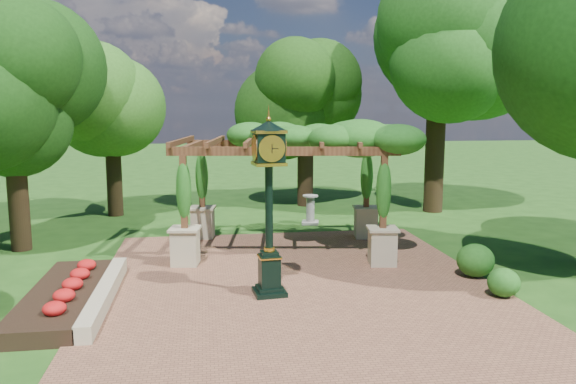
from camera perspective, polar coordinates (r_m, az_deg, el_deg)
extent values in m
plane|color=#1E4714|center=(13.46, 1.61, -10.89)|extent=(120.00, 120.00, 0.00)
cube|color=brown|center=(14.38, 0.90, -9.51)|extent=(10.00, 12.00, 0.04)
cube|color=#C6B793|center=(13.87, -18.12, -9.85)|extent=(0.35, 5.00, 0.40)
cube|color=red|center=(14.06, -21.79, -9.88)|extent=(1.50, 5.00, 0.36)
cube|color=black|center=(13.70, -1.89, -10.11)|extent=(0.81, 0.81, 0.11)
cube|color=black|center=(13.55, -1.90, -8.10)|extent=(0.51, 0.51, 0.84)
cube|color=gold|center=(13.45, -1.91, -6.59)|extent=(0.57, 0.57, 0.04)
cylinder|color=black|center=(13.19, -1.94, -1.52)|extent=(0.20, 0.20, 2.13)
cube|color=black|center=(13.01, -1.97, 4.53)|extent=(0.71, 0.71, 0.65)
cylinder|color=beige|center=(12.69, -1.65, 4.42)|extent=(0.56, 0.08, 0.56)
cone|color=black|center=(12.99, -1.98, 6.77)|extent=(0.91, 0.91, 0.23)
sphere|color=gold|center=(12.99, -1.98, 7.39)|extent=(0.13, 0.13, 0.13)
cube|color=#BBAF8B|center=(16.34, -10.39, -5.52)|extent=(0.83, 0.83, 1.01)
cube|color=brown|center=(16.03, -10.54, 0.05)|extent=(0.20, 0.20, 2.08)
cube|color=#BBAF8B|center=(16.31, 9.56, -5.52)|extent=(0.83, 0.83, 1.01)
cube|color=brown|center=(16.00, 9.70, 0.06)|extent=(0.20, 0.20, 2.08)
cube|color=#BBAF8B|center=(19.59, -8.65, -3.13)|extent=(0.83, 0.83, 1.01)
cube|color=brown|center=(19.33, -8.75, 1.53)|extent=(0.20, 0.20, 2.08)
cube|color=#BBAF8B|center=(19.56, 7.91, -3.13)|extent=(0.83, 0.83, 1.01)
cube|color=brown|center=(19.31, 8.01, 1.54)|extent=(0.20, 0.20, 2.08)
cube|color=brown|center=(15.64, -0.44, 4.16)|extent=(6.48, 1.11, 0.25)
cube|color=brown|center=(19.01, -0.38, 4.94)|extent=(6.48, 1.11, 0.25)
ellipsoid|color=#1F5819|center=(17.30, -0.41, 5.59)|extent=(7.05, 4.96, 1.13)
cube|color=gray|center=(21.86, 2.28, -3.13)|extent=(0.76, 0.76, 0.11)
cylinder|color=gray|center=(21.76, 2.28, -1.80)|extent=(0.39, 0.39, 1.03)
cylinder|color=gray|center=(21.67, 2.29, -0.39)|extent=(0.72, 0.72, 0.06)
ellipsoid|color=#215A19|center=(14.39, 21.06, -8.58)|extent=(0.89, 0.89, 0.68)
ellipsoid|color=#215718|center=(15.76, 18.51, -6.60)|extent=(1.07, 1.07, 0.88)
ellipsoid|color=#265819|center=(19.81, 8.64, -3.68)|extent=(0.73, 0.73, 0.55)
cylinder|color=#342414|center=(19.61, -25.67, -1.32)|extent=(0.62, 0.62, 2.81)
ellipsoid|color=#14370D|center=(19.37, -26.37, 9.30)|extent=(3.94, 3.94, 4.44)
cylinder|color=black|center=(24.48, -17.23, 1.21)|extent=(0.63, 0.63, 3.03)
ellipsoid|color=#2A5919|center=(24.32, -17.64, 10.39)|extent=(3.80, 3.80, 4.79)
cylinder|color=#312013|center=(25.83, 1.78, 1.96)|extent=(0.73, 0.73, 3.04)
ellipsoid|color=#193D0F|center=(25.68, 1.82, 10.68)|extent=(3.98, 3.98, 4.80)
cylinder|color=#302212|center=(25.04, 14.64, 2.72)|extent=(0.82, 0.82, 4.12)
ellipsoid|color=#235B1A|center=(25.09, 15.11, 14.87)|extent=(6.13, 6.13, 6.50)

